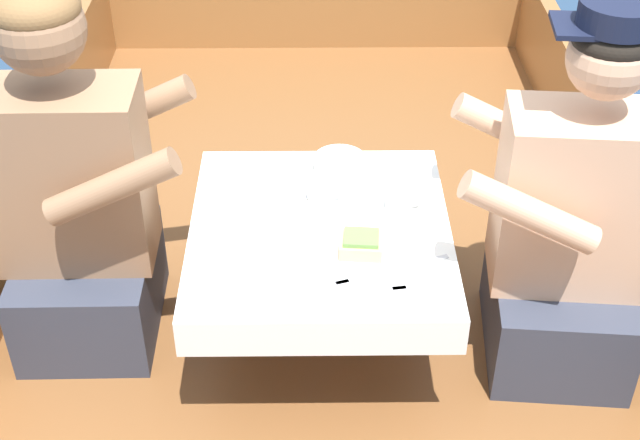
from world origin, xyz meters
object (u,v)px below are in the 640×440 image
object	(u,v)px
sandwich	(361,244)
person_port	(76,203)
coffee_cup_port	(320,191)
coffee_cup_starboard	(399,200)
person_starboard	(571,231)

from	to	relation	value
sandwich	person_port	bearing A→B (deg)	167.14
coffee_cup_port	coffee_cup_starboard	size ratio (longest dim) A/B	0.95
sandwich	coffee_cup_starboard	distance (m)	0.22
person_starboard	coffee_cup_port	world-z (taller)	person_starboard
person_port	coffee_cup_port	bearing A→B (deg)	4.59
coffee_cup_starboard	coffee_cup_port	bearing A→B (deg)	170.27
person_starboard	coffee_cup_port	bearing A→B (deg)	-9.20
person_port	sandwich	size ratio (longest dim) A/B	9.11
coffee_cup_port	coffee_cup_starboard	bearing A→B (deg)	-9.73
person_port	sandwich	bearing A→B (deg)	-13.48
sandwich	coffee_cup_starboard	size ratio (longest dim) A/B	1.16
person_port	person_starboard	distance (m)	1.28
person_starboard	coffee_cup_starboard	world-z (taller)	person_starboard
person_starboard	coffee_cup_starboard	bearing A→B (deg)	-11.38
person_port	coffee_cup_starboard	xyz separation A→B (m)	(0.85, 0.02, -0.01)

